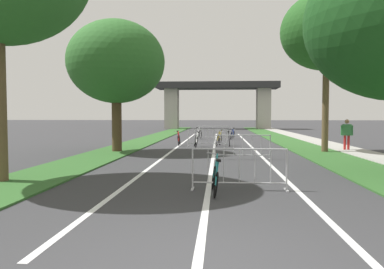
{
  "coord_description": "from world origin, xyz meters",
  "views": [
    {
      "loc": [
        0.26,
        -4.41,
        1.86
      ],
      "look_at": [
        -0.81,
        10.3,
        1.11
      ],
      "focal_mm": 34.79,
      "sensor_mm": 36.0,
      "label": 1
    }
  ],
  "objects": [
    {
      "name": "grass_verge_left",
      "position": [
        -5.16,
        23.74,
        0.03
      ],
      "size": [
        2.31,
        58.03,
        0.05
      ],
      "primitive_type": "cube",
      "color": "#2D5B26",
      "rests_on": "ground"
    },
    {
      "name": "overpass_bridge",
      "position": [
        0.0,
        47.96,
        4.64
      ],
      "size": [
        16.83,
        4.34,
        6.49
      ],
      "color": "#2D2D30",
      "rests_on": "ground"
    },
    {
      "name": "tree_left_cypress_far",
      "position": [
        -4.95,
        14.24,
        4.57
      ],
      "size": [
        4.93,
        4.93,
        6.68
      ],
      "color": "#4C3823",
      "rests_on": "ground"
    },
    {
      "name": "lane_stripe_right_lane",
      "position": [
        2.21,
        16.79,
        0.0
      ],
      "size": [
        0.14,
        33.57,
        0.01
      ],
      "primitive_type": "cube",
      "color": "silver",
      "rests_on": "ground"
    },
    {
      "name": "bicycle_white_5",
      "position": [
        -1.08,
        17.47,
        0.38
      ],
      "size": [
        0.47,
        1.66,
        0.93
      ],
      "rotation": [
        0.0,
        0.0,
        0.14
      ],
      "color": "black",
      "rests_on": "ground"
    },
    {
      "name": "crowd_barrier_second",
      "position": [
        1.27,
        11.45,
        0.52
      ],
      "size": [
        2.42,
        0.54,
        1.05
      ],
      "rotation": [
        0.0,
        0.0,
        0.04
      ],
      "color": "#ADADB2",
      "rests_on": "ground"
    },
    {
      "name": "sidewalk_path_right",
      "position": [
        7.17,
        23.74,
        0.04
      ],
      "size": [
        1.71,
        58.03,
        0.08
      ],
      "primitive_type": "cube",
      "color": "#9E9B93",
      "rests_on": "ground"
    },
    {
      "name": "bicycle_yellow_0",
      "position": [
        0.27,
        18.57,
        0.39
      ],
      "size": [
        0.53,
        1.67,
        1.01
      ],
      "rotation": [
        0.0,
        0.0,
        2.95
      ],
      "color": "black",
      "rests_on": "ground"
    },
    {
      "name": "crowd_barrier_third",
      "position": [
        -0.44,
        18.01,
        0.52
      ],
      "size": [
        2.4,
        0.46,
        1.05
      ],
      "rotation": [
        0.0,
        0.0,
        -0.01
      ],
      "color": "#ADADB2",
      "rests_on": "ground"
    },
    {
      "name": "tree_right_oak_mid",
      "position": [
        5.61,
        14.77,
        6.05
      ],
      "size": [
        4.57,
        4.57,
        8.01
      ],
      "color": "brown",
      "rests_on": "ground"
    },
    {
      "name": "lane_stripe_left_lane",
      "position": [
        -2.21,
        16.79,
        0.0
      ],
      "size": [
        0.14,
        33.57,
        0.01
      ],
      "primitive_type": "cube",
      "color": "silver",
      "rests_on": "ground"
    },
    {
      "name": "bicycle_black_1",
      "position": [
        0.89,
        18.6,
        0.37
      ],
      "size": [
        0.44,
        1.66,
        0.95
      ],
      "rotation": [
        0.0,
        0.0,
        -0.03
      ],
      "color": "black",
      "rests_on": "ground"
    },
    {
      "name": "ground_plane",
      "position": [
        0.0,
        0.0,
        0.0
      ],
      "size": [
        300.0,
        300.0,
        0.0
      ],
      "primitive_type": "plane",
      "color": "#333335"
    },
    {
      "name": "lane_stripe_center",
      "position": [
        0.0,
        16.79,
        0.0
      ],
      "size": [
        0.14,
        33.57,
        0.01
      ],
      "primitive_type": "cube",
      "color": "silver",
      "rests_on": "ground"
    },
    {
      "name": "pedestrian_pushing_bike",
      "position": [
        6.94,
        15.55,
        1.02
      ],
      "size": [
        0.58,
        0.39,
        1.67
      ],
      "rotation": [
        0.0,
        0.0,
        2.86
      ],
      "color": "#B21E1E",
      "rests_on": "ground"
    },
    {
      "name": "grass_verge_right",
      "position": [
        5.16,
        23.74,
        0.03
      ],
      "size": [
        2.31,
        58.03,
        0.05
      ],
      "primitive_type": "cube",
      "color": "#2D5B26",
      "rests_on": "ground"
    },
    {
      "name": "bicycle_red_3",
      "position": [
        -2.23,
        18.6,
        0.37
      ],
      "size": [
        0.54,
        1.63,
        0.94
      ],
      "rotation": [
        0.0,
        0.0,
        0.03
      ],
      "color": "black",
      "rests_on": "ground"
    },
    {
      "name": "bicycle_silver_6",
      "position": [
        -1.34,
        25.12,
        0.38
      ],
      "size": [
        0.54,
        1.63,
        0.97
      ],
      "rotation": [
        0.0,
        0.0,
        -0.23
      ],
      "color": "black",
      "rests_on": "ground"
    },
    {
      "name": "bicycle_teal_4",
      "position": [
        0.17,
        4.41,
        0.35
      ],
      "size": [
        0.52,
        1.6,
        0.95
      ],
      "rotation": [
        0.0,
        0.0,
        0.06
      ],
      "color": "black",
      "rests_on": "ground"
    },
    {
      "name": "crowd_barrier_fourth",
      "position": [
        -0.21,
        24.58,
        0.52
      ],
      "size": [
        2.42,
        0.54,
        1.05
      ],
      "rotation": [
        0.0,
        0.0,
        0.04
      ],
      "color": "#ADADB2",
      "rests_on": "ground"
    },
    {
      "name": "crowd_barrier_nearest",
      "position": [
        0.77,
        4.88,
        0.52
      ],
      "size": [
        2.4,
        0.44,
        1.05
      ],
      "rotation": [
        0.0,
        0.0,
        0.0
      ],
      "color": "#ADADB2",
      "rests_on": "ground"
    },
    {
      "name": "bicycle_blue_2",
      "position": [
        1.33,
        25.05,
        0.35
      ],
      "size": [
        0.53,
        1.59,
        0.9
      ],
      "rotation": [
        0.0,
        0.0,
        2.92
      ],
      "color": "black",
      "rests_on": "ground"
    }
  ]
}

